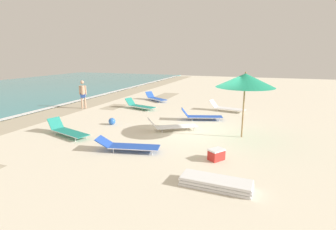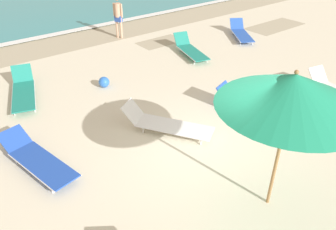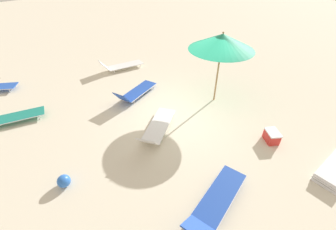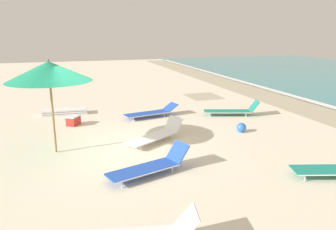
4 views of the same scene
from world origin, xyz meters
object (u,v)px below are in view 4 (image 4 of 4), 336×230
at_px(lounger_stack, 65,111).
at_px(sun_lounger_near_water_right, 152,112).
at_px(sun_lounger_mid_beach_solo, 150,166).
at_px(cooler_box, 73,120).
at_px(beach_umbrella, 49,72).
at_px(sun_lounger_near_water_left, 232,110).
at_px(beach_ball, 241,127).
at_px(sun_lounger_mid_beach_pair_a, 156,135).

distance_m(lounger_stack, sun_lounger_near_water_right, 3.70).
bearing_deg(sun_lounger_near_water_right, sun_lounger_mid_beach_solo, -27.10).
distance_m(sun_lounger_near_water_right, cooler_box, 3.09).
bearing_deg(sun_lounger_mid_beach_solo, beach_umbrella, -153.28).
relative_size(lounger_stack, cooler_box, 3.08).
distance_m(lounger_stack, sun_lounger_near_water_left, 7.03).
relative_size(beach_ball, cooler_box, 0.54).
xyz_separation_m(sun_lounger_near_water_left, sun_lounger_mid_beach_solo, (4.54, -4.71, 0.00)).
distance_m(sun_lounger_near_water_right, sun_lounger_mid_beach_pair_a, 3.03).
bearing_deg(cooler_box, sun_lounger_mid_beach_solo, 53.53).
bearing_deg(sun_lounger_near_water_right, cooler_box, -97.00).
bearing_deg(beach_ball, sun_lounger_mid_beach_pair_a, -89.42).
xyz_separation_m(sun_lounger_mid_beach_pair_a, beach_ball, (-0.03, 3.08, -0.05)).
distance_m(lounger_stack, sun_lounger_mid_beach_solo, 7.11).
distance_m(beach_umbrella, sun_lounger_near_water_right, 5.21).
bearing_deg(beach_umbrella, lounger_stack, 176.30).
relative_size(sun_lounger_near_water_left, beach_ball, 6.88).
height_order(sun_lounger_near_water_right, sun_lounger_mid_beach_pair_a, sun_lounger_mid_beach_pair_a).
xyz_separation_m(beach_umbrella, sun_lounger_near_water_right, (-3.03, 3.66, -2.14)).
height_order(sun_lounger_near_water_right, beach_ball, sun_lounger_near_water_right).
bearing_deg(sun_lounger_mid_beach_pair_a, lounger_stack, 179.09).
distance_m(beach_umbrella, beach_ball, 6.48).
height_order(beach_umbrella, sun_lounger_near_water_right, beach_umbrella).
bearing_deg(sun_lounger_mid_beach_solo, cooler_box, -179.62).
relative_size(lounger_stack, sun_lounger_near_water_left, 0.82).
bearing_deg(lounger_stack, sun_lounger_near_water_left, 73.75).
bearing_deg(lounger_stack, beach_ball, 55.25).
height_order(beach_umbrella, lounger_stack, beach_umbrella).
distance_m(sun_lounger_near_water_left, cooler_box, 6.37).
distance_m(sun_lounger_near_water_right, beach_ball, 3.82).
distance_m(sun_lounger_near_water_left, beach_ball, 2.33).
bearing_deg(beach_ball, sun_lounger_mid_beach_solo, -58.57).
height_order(beach_umbrella, beach_ball, beach_umbrella).
bearing_deg(sun_lounger_mid_beach_pair_a, sun_lounger_near_water_right, 135.67).
bearing_deg(beach_ball, lounger_stack, -127.54).
relative_size(sun_lounger_mid_beach_solo, cooler_box, 3.61).
bearing_deg(sun_lounger_near_water_right, lounger_stack, -126.52).
bearing_deg(beach_ball, sun_lounger_near_water_right, -140.14).
relative_size(sun_lounger_near_water_left, sun_lounger_near_water_right, 0.99).
height_order(beach_umbrella, sun_lounger_near_water_left, beach_umbrella).
bearing_deg(sun_lounger_near_water_left, sun_lounger_mid_beach_solo, -28.50).
relative_size(beach_umbrella, sun_lounger_mid_beach_solo, 1.22).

